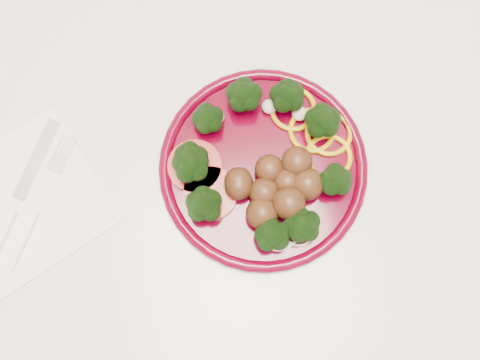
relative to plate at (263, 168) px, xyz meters
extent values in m
cube|color=white|center=(0.08, 0.03, -0.48)|extent=(2.40, 0.60, 0.87)
cube|color=silver|center=(0.08, 0.03, -0.03)|extent=(2.40, 0.60, 0.03)
cylinder|color=#470011|center=(0.00, 0.00, -0.01)|extent=(0.24, 0.24, 0.01)
torus|color=#470011|center=(0.00, 0.00, -0.01)|extent=(0.24, 0.24, 0.01)
sphere|color=#4B2712|center=(-0.01, -0.03, 0.01)|extent=(0.04, 0.04, 0.04)
sphere|color=#4B2712|center=(-0.01, -0.05, 0.01)|extent=(0.04, 0.04, 0.04)
sphere|color=#4B2712|center=(0.04, -0.03, 0.01)|extent=(0.04, 0.04, 0.04)
sphere|color=#4B2712|center=(0.04, -0.01, 0.01)|extent=(0.04, 0.04, 0.04)
sphere|color=#4B2712|center=(0.02, -0.05, 0.01)|extent=(0.04, 0.04, 0.04)
sphere|color=#4B2712|center=(0.01, -0.01, 0.01)|extent=(0.04, 0.04, 0.04)
sphere|color=#4B2712|center=(-0.03, -0.02, 0.01)|extent=(0.04, 0.04, 0.04)
sphere|color=#4B2712|center=(0.02, -0.02, 0.01)|extent=(0.04, 0.04, 0.04)
sphere|color=#4B2712|center=(-0.03, -0.01, 0.01)|extent=(0.04, 0.04, 0.04)
torus|color=#BA8D06|center=(0.07, 0.03, 0.00)|extent=(0.06, 0.06, 0.01)
torus|color=#BA8D06|center=(0.08, 0.00, 0.00)|extent=(0.06, 0.06, 0.01)
torus|color=#BA8D06|center=(0.05, 0.06, 0.00)|extent=(0.06, 0.06, 0.01)
torus|color=#BA8D06|center=(0.09, 0.02, 0.00)|extent=(0.06, 0.06, 0.01)
cylinder|color=#720A07|center=(-0.08, 0.02, 0.00)|extent=(0.06, 0.06, 0.01)
cylinder|color=#720A07|center=(-0.07, -0.02, 0.00)|extent=(0.06, 0.06, 0.01)
torus|color=beige|center=(0.00, -0.07, 0.00)|extent=(0.05, 0.05, 0.00)
torus|color=beige|center=(0.02, -0.08, 0.00)|extent=(0.04, 0.04, 0.00)
torus|color=beige|center=(0.00, -0.07, 0.00)|extent=(0.05, 0.05, 0.00)
ellipsoid|color=#C6B793|center=(0.02, 0.07, 0.00)|extent=(0.02, 0.02, 0.01)
ellipsoid|color=#C6B793|center=(-0.04, 0.07, 0.00)|extent=(0.02, 0.02, 0.01)
ellipsoid|color=#C6B793|center=(0.06, 0.05, 0.00)|extent=(0.02, 0.02, 0.01)
cube|color=white|center=(-0.28, 0.03, -0.02)|extent=(0.21, 0.21, 0.00)
cube|color=silver|center=(-0.26, 0.07, -0.01)|extent=(0.07, 0.09, 0.00)
cube|color=white|center=(-0.29, -0.02, -0.01)|extent=(0.05, 0.07, 0.01)
cube|color=silver|center=(-0.23, 0.06, -0.01)|extent=(0.03, 0.03, 0.00)
cube|color=silver|center=(-0.21, 0.08, -0.01)|extent=(0.02, 0.02, 0.00)
cube|color=silver|center=(-0.22, 0.08, -0.01)|extent=(0.02, 0.02, 0.00)
cube|color=silver|center=(-0.22, 0.08, -0.01)|extent=(0.02, 0.02, 0.00)
cube|color=silver|center=(-0.23, 0.08, -0.01)|extent=(0.02, 0.02, 0.00)
camera|label=1|loc=(-0.06, -0.15, 0.67)|focal=45.00mm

